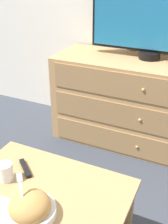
% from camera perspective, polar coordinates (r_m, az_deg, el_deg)
% --- Properties ---
extents(ground_plane, '(12.00, 12.00, 0.00)m').
position_cam_1_polar(ground_plane, '(2.72, 14.59, -3.45)').
color(ground_plane, '#383D47').
extents(dresser, '(1.54, 0.51, 0.73)m').
position_cam_1_polar(dresser, '(2.32, 12.88, 1.19)').
color(dresser, tan).
rests_on(dresser, ground_plane).
extents(tv, '(0.95, 0.16, 0.62)m').
position_cam_1_polar(tv, '(2.20, 14.04, 18.52)').
color(tv, black).
rests_on(tv, dresser).
extents(coffee_table, '(0.80, 0.58, 0.44)m').
position_cam_1_polar(coffee_table, '(1.42, -8.56, -18.09)').
color(coffee_table, tan).
rests_on(coffee_table, ground_plane).
extents(takeout_bowl, '(0.22, 0.22, 0.19)m').
position_cam_1_polar(takeout_bowl, '(1.25, -10.88, -18.65)').
color(takeout_bowl, silver).
rests_on(takeout_bowl, coffee_table).
extents(drink_cup, '(0.07, 0.07, 0.09)m').
position_cam_1_polar(drink_cup, '(1.45, -15.62, -11.81)').
color(drink_cup, beige).
rests_on(drink_cup, coffee_table).
extents(napkin, '(0.16, 0.16, 0.00)m').
position_cam_1_polar(napkin, '(1.32, -16.29, -18.94)').
color(napkin, white).
rests_on(napkin, coffee_table).
extents(remote_control, '(0.13, 0.11, 0.02)m').
position_cam_1_polar(remote_control, '(1.51, -11.85, -11.09)').
color(remote_control, black).
rests_on(remote_control, coffee_table).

